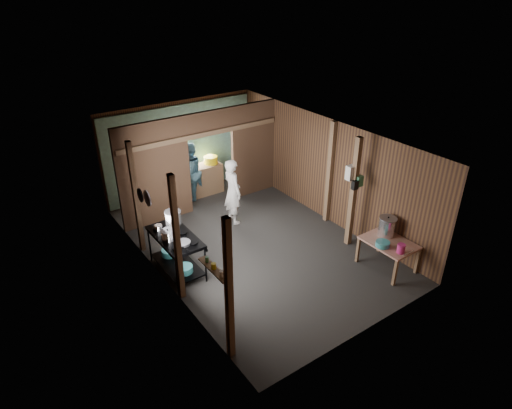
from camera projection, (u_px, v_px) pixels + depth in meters
floor at (251, 243)px, 10.27m from camera, size 4.50×7.00×0.00m
ceiling at (250, 137)px, 9.05m from camera, size 4.50×7.00×0.00m
wall_back at (180, 147)px, 12.20m from camera, size 4.50×0.00×2.60m
wall_front at (372, 271)px, 7.12m from camera, size 4.50×0.00×2.60m
wall_left at (155, 222)px, 8.52m from camera, size 0.00×7.00×2.60m
wall_right at (326, 170)px, 10.80m from camera, size 0.00×7.00×2.60m
partition_left at (154, 174)px, 10.58m from camera, size 1.85×0.10×2.60m
partition_right at (253, 149)px, 12.05m from camera, size 1.35×0.10×2.60m
partition_header at (209, 122)px, 10.91m from camera, size 1.30×0.10×0.60m
turquoise_panel at (181, 150)px, 12.18m from camera, size 4.40×0.06×2.50m
back_counter at (201, 180)px, 12.36m from camera, size 1.20×0.50×0.85m
wall_clock at (188, 126)px, 11.97m from camera, size 0.20×0.03×0.20m
post_left_a at (229, 291)px, 6.67m from camera, size 0.10×0.12×2.60m
post_left_b at (177, 239)px, 7.98m from camera, size 0.10×0.12×2.60m
post_left_c at (136, 198)px, 9.43m from camera, size 0.10×0.12×2.60m
post_right at (330, 173)px, 10.62m from camera, size 0.10×0.12×2.60m
post_free at (353, 193)px, 9.65m from camera, size 0.12×0.12×2.60m
cross_beam at (202, 134)px, 10.87m from camera, size 4.40×0.12×0.12m
pan_lid_big at (147, 198)px, 8.67m from camera, size 0.03×0.34×0.34m
pan_lid_small at (140, 195)px, 9.00m from camera, size 0.03×0.30×0.30m
wall_shelf at (214, 269)px, 7.00m from camera, size 0.14×0.80×0.03m
jar_white at (222, 274)px, 6.79m from camera, size 0.07×0.07×0.10m
jar_yellow at (214, 266)px, 6.97m from camera, size 0.08×0.08×0.10m
jar_green at (207, 259)px, 7.13m from camera, size 0.06×0.06×0.10m
bag_white at (351, 173)px, 9.46m from camera, size 0.22×0.15×0.32m
bag_green at (359, 181)px, 9.51m from camera, size 0.16×0.12×0.24m
bag_black at (355, 185)px, 9.44m from camera, size 0.14×0.10×0.20m
gas_range at (177, 253)px, 9.11m from camera, size 0.75×1.46×0.86m
prep_table at (387, 254)px, 9.27m from camera, size 0.78×1.08×0.64m
stove_pot_large at (173, 219)px, 9.21m from camera, size 0.38×0.38×0.35m
stove_pot_med at (168, 235)px, 8.73m from camera, size 0.33×0.33×0.24m
stove_saucepan at (158, 227)px, 9.10m from camera, size 0.17×0.17×0.10m
frying_pan at (183, 243)px, 8.63m from camera, size 0.42×0.58×0.07m
blue_tub_front at (185, 269)px, 8.96m from camera, size 0.33×0.33×0.14m
blue_tub_back at (169, 252)px, 9.49m from camera, size 0.33×0.33×0.13m
stock_pot at (387, 227)px, 9.27m from camera, size 0.39×0.39×0.44m
wash_basin at (383, 244)px, 8.96m from camera, size 0.37×0.37×0.11m
pink_bucket at (401, 249)px, 8.73m from camera, size 0.19×0.19×0.19m
knife at (409, 253)px, 8.75m from camera, size 0.30×0.06×0.01m
yellow_tub at (211, 160)px, 12.29m from camera, size 0.38×0.38×0.21m
red_cup at (190, 166)px, 11.97m from camera, size 0.13×0.13×0.15m
cook at (233, 191)px, 10.78m from camera, size 0.43×0.63×1.67m
worker_back at (190, 172)px, 11.89m from camera, size 0.97×0.88×1.62m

